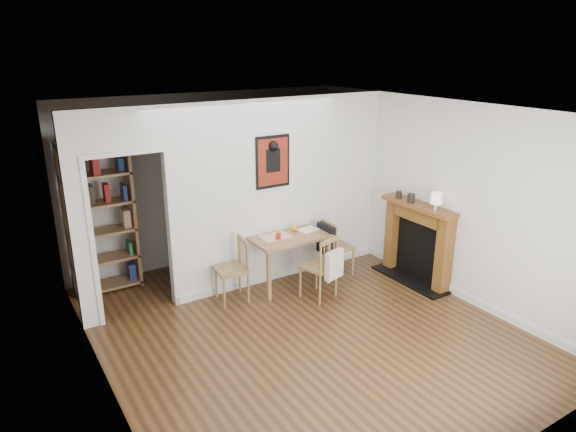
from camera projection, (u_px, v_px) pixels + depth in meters
ground at (301, 327)px, 6.22m from camera, size 5.20×5.20×0.00m
room_shell at (254, 197)px, 6.94m from camera, size 5.20×5.20×5.20m
dining_table at (288, 241)px, 7.15m from camera, size 1.09×0.69×0.74m
chair_left at (232, 270)px, 6.75m from camera, size 0.48×0.48×0.87m
chair_right at (337, 247)px, 7.51m from camera, size 0.49×0.43×0.85m
chair_front at (319, 267)px, 6.83m from camera, size 0.54×0.58×0.88m
bookshelf at (101, 218)px, 6.91m from camera, size 0.89×0.35×2.10m
fireplace at (418, 239)px, 7.32m from camera, size 0.45×1.25×1.16m
red_glass at (278, 236)px, 6.96m from camera, size 0.07×0.07×0.09m
orange_fruit at (294, 228)px, 7.28m from camera, size 0.09×0.09×0.09m
placemat at (275, 236)px, 7.08m from camera, size 0.42×0.32×0.00m
notebook at (308, 230)px, 7.32m from camera, size 0.31×0.25×0.01m
mantel_lamp at (436, 199)px, 6.81m from camera, size 0.15×0.15×0.24m
ceramic_jar_a at (411, 198)px, 7.16m from camera, size 0.11×0.11×0.13m
ceramic_jar_b at (399, 195)px, 7.36m from camera, size 0.08×0.08×0.10m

